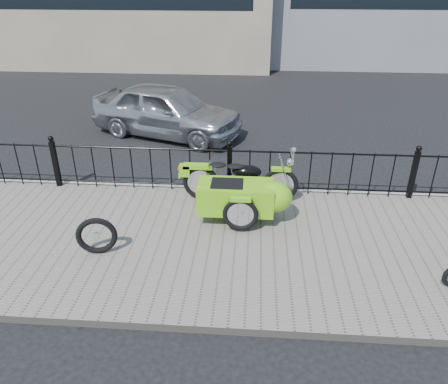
{
  "coord_description": "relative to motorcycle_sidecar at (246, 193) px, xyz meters",
  "views": [
    {
      "loc": [
        0.46,
        -6.43,
        4.18
      ],
      "look_at": [
        -0.01,
        -0.1,
        0.83
      ],
      "focal_mm": 35.0,
      "sensor_mm": 36.0,
      "label": 1
    }
  ],
  "objects": [
    {
      "name": "ground",
      "position": [
        -0.35,
        -0.34,
        -0.59
      ],
      "size": [
        120.0,
        120.0,
        0.0
      ],
      "primitive_type": "plane",
      "color": "black",
      "rests_on": "ground"
    },
    {
      "name": "sidewalk",
      "position": [
        -0.35,
        -0.84,
        -0.53
      ],
      "size": [
        30.0,
        3.8,
        0.12
      ],
      "primitive_type": "cube",
      "color": "slate",
      "rests_on": "ground"
    },
    {
      "name": "curb",
      "position": [
        -0.35,
        1.1,
        -0.53
      ],
      "size": [
        30.0,
        0.1,
        0.12
      ],
      "primitive_type": "cube",
      "color": "gray",
      "rests_on": "ground"
    },
    {
      "name": "iron_fence",
      "position": [
        -0.35,
        0.96,
        -0.01
      ],
      "size": [
        14.11,
        0.11,
        1.08
      ],
      "color": "black",
      "rests_on": "sidewalk"
    },
    {
      "name": "motorcycle_sidecar",
      "position": [
        0.0,
        0.0,
        0.0
      ],
      "size": [
        2.28,
        1.48,
        0.98
      ],
      "color": "black",
      "rests_on": "sidewalk"
    },
    {
      "name": "spare_tire",
      "position": [
        -2.27,
        -1.29,
        -0.16
      ],
      "size": [
        0.64,
        0.22,
        0.64
      ],
      "primitive_type": "torus",
      "rotation": [
        1.57,
        0.0,
        0.21
      ],
      "color": "black",
      "rests_on": "sidewalk"
    },
    {
      "name": "sedan_car",
      "position": [
        -2.25,
        4.37,
        0.1
      ],
      "size": [
        4.36,
        2.89,
        1.38
      ],
      "primitive_type": "imported",
      "rotation": [
        0.0,
        0.0,
        1.23
      ],
      "color": "#A6A8AD",
      "rests_on": "ground"
    }
  ]
}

